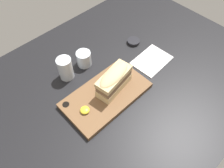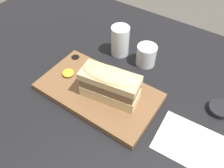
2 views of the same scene
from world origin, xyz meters
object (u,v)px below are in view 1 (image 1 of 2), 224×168
(wine_glass, at_px, (84,59))
(napkin, at_px, (152,60))
(serving_board, at_px, (106,95))
(sandwich, at_px, (114,80))
(water_glass, at_px, (66,70))
(condiment_dish, at_px, (133,41))

(wine_glass, height_order, napkin, wine_glass)
(serving_board, height_order, sandwich, sandwich)
(sandwich, height_order, wine_glass, sandwich)
(serving_board, xyz_separation_m, sandwich, (0.05, -0.00, 0.07))
(water_glass, bearing_deg, condiment_dish, -8.33)
(water_glass, height_order, condiment_dish, water_glass)
(serving_board, xyz_separation_m, water_glass, (-0.05, 0.20, 0.04))
(wine_glass, distance_m, napkin, 0.33)
(napkin, xyz_separation_m, condiment_dish, (0.03, 0.15, 0.01))
(serving_board, height_order, water_glass, water_glass)
(water_glass, relative_size, napkin, 0.59)
(napkin, bearing_deg, water_glass, 150.08)
(serving_board, relative_size, condiment_dish, 5.64)
(napkin, height_order, condiment_dish, condiment_dish)
(water_glass, xyz_separation_m, wine_glass, (0.11, 0.00, -0.02))
(condiment_dish, bearing_deg, sandwich, -152.36)
(sandwich, height_order, water_glass, sandwich)
(serving_board, distance_m, water_glass, 0.21)
(condiment_dish, bearing_deg, water_glass, 171.67)
(sandwich, height_order, napkin, sandwich)
(serving_board, distance_m, wine_glass, 0.22)
(sandwich, bearing_deg, wine_glass, 88.01)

